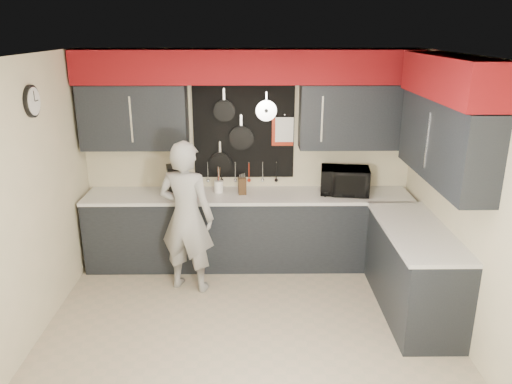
{
  "coord_description": "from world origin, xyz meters",
  "views": [
    {
      "loc": [
        0.03,
        -4.23,
        2.84
      ],
      "look_at": [
        0.08,
        0.5,
        1.26
      ],
      "focal_mm": 35.0,
      "sensor_mm": 36.0,
      "label": 1
    }
  ],
  "objects_px": {
    "utensil_crock": "(219,187)",
    "coffee_maker": "(176,179)",
    "knife_block": "(242,186)",
    "person": "(186,217)",
    "microwave": "(345,181)"
  },
  "relations": [
    {
      "from": "utensil_crock",
      "to": "coffee_maker",
      "type": "height_order",
      "value": "coffee_maker"
    },
    {
      "from": "knife_block",
      "to": "person",
      "type": "bearing_deg",
      "value": -141.91
    },
    {
      "from": "coffee_maker",
      "to": "utensil_crock",
      "type": "bearing_deg",
      "value": -6.95
    },
    {
      "from": "knife_block",
      "to": "coffee_maker",
      "type": "distance_m",
      "value": 0.8
    },
    {
      "from": "microwave",
      "to": "coffee_maker",
      "type": "distance_m",
      "value": 2.02
    },
    {
      "from": "microwave",
      "to": "person",
      "type": "height_order",
      "value": "person"
    },
    {
      "from": "utensil_crock",
      "to": "coffee_maker",
      "type": "relative_size",
      "value": 0.4
    },
    {
      "from": "person",
      "to": "knife_block",
      "type": "bearing_deg",
      "value": -118.64
    },
    {
      "from": "microwave",
      "to": "knife_block",
      "type": "height_order",
      "value": "microwave"
    },
    {
      "from": "microwave",
      "to": "person",
      "type": "distance_m",
      "value": 1.94
    },
    {
      "from": "knife_block",
      "to": "person",
      "type": "xyz_separation_m",
      "value": [
        -0.6,
        -0.59,
        -0.17
      ]
    },
    {
      "from": "utensil_crock",
      "to": "person",
      "type": "height_order",
      "value": "person"
    },
    {
      "from": "knife_block",
      "to": "coffee_maker",
      "type": "bearing_deg",
      "value": 172.13
    },
    {
      "from": "knife_block",
      "to": "person",
      "type": "height_order",
      "value": "person"
    },
    {
      "from": "coffee_maker",
      "to": "person",
      "type": "height_order",
      "value": "person"
    }
  ]
}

